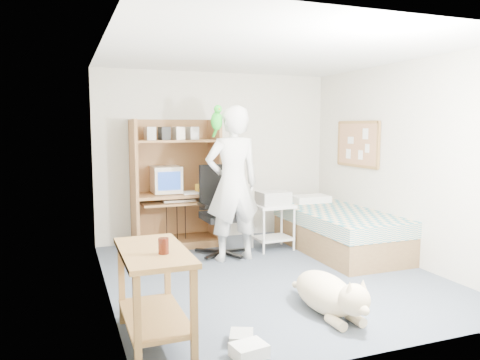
{
  "coord_description": "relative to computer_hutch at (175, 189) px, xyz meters",
  "views": [
    {
      "loc": [
        -2.18,
        -4.76,
        1.7
      ],
      "look_at": [
        -0.16,
        0.54,
        1.05
      ],
      "focal_mm": 35.0,
      "sensor_mm": 36.0,
      "label": 1
    }
  ],
  "objects": [
    {
      "name": "parrot",
      "position": [
        0.31,
        -0.98,
        0.97
      ],
      "size": [
        0.14,
        0.25,
        0.4
      ],
      "rotation": [
        0.0,
        0.0,
        0.03
      ],
      "color": "#16991E",
      "rests_on": "person"
    },
    {
      "name": "computer_hutch",
      "position": [
        0.0,
        0.0,
        0.0
      ],
      "size": [
        1.2,
        0.63,
        1.8
      ],
      "color": "olive",
      "rests_on": "floor"
    },
    {
      "name": "side_desk",
      "position": [
        -0.85,
        -2.94,
        -0.33
      ],
      "size": [
        0.5,
        1.0,
        0.75
      ],
      "color": "brown",
      "rests_on": "floor"
    },
    {
      "name": "wall_back",
      "position": [
        0.7,
        0.26,
        0.43
      ],
      "size": [
        3.6,
        0.02,
        2.5
      ],
      "primitive_type": "cube",
      "color": "beige",
      "rests_on": "floor"
    },
    {
      "name": "crt_monitor",
      "position": [
        -0.12,
        0.01,
        0.13
      ],
      "size": [
        0.39,
        0.42,
        0.37
      ],
      "rotation": [
        0.0,
        0.0,
        0.0
      ],
      "color": "beige",
      "rests_on": "computer_hutch"
    },
    {
      "name": "ceiling",
      "position": [
        0.7,
        -1.74,
        1.68
      ],
      "size": [
        3.6,
        4.0,
        0.02
      ],
      "primitive_type": "cube",
      "color": "white",
      "rests_on": "wall_back"
    },
    {
      "name": "corkboard",
      "position": [
        2.47,
        -0.84,
        0.63
      ],
      "size": [
        0.04,
        0.94,
        0.66
      ],
      "color": "#A26E48",
      "rests_on": "wall_right"
    },
    {
      "name": "office_chair",
      "position": [
        0.46,
        -0.68,
        -0.4
      ],
      "size": [
        0.66,
        0.66,
        1.18
      ],
      "rotation": [
        0.0,
        0.0,
        0.03
      ],
      "color": "black",
      "rests_on": "floor"
    },
    {
      "name": "bed",
      "position": [
        2.0,
        -1.12,
        -0.53
      ],
      "size": [
        1.02,
        2.02,
        0.66
      ],
      "color": "brown",
      "rests_on": "floor"
    },
    {
      "name": "floor_box_a",
      "position": [
        -0.25,
        -3.44,
        -0.77
      ],
      "size": [
        0.28,
        0.24,
        0.1
      ],
      "primitive_type": "cube",
      "rotation": [
        0.0,
        0.0,
        0.15
      ],
      "color": "white",
      "rests_on": "floor"
    },
    {
      "name": "floor_box_b",
      "position": [
        -0.22,
        -3.2,
        -0.78
      ],
      "size": [
        0.25,
        0.27,
        0.08
      ],
      "primitive_type": "cube",
      "rotation": [
        0.0,
        0.0,
        -0.42
      ],
      "color": "beige",
      "rests_on": "floor"
    },
    {
      "name": "printer_cart",
      "position": [
        1.21,
        -0.72,
        -0.4
      ],
      "size": [
        0.55,
        0.45,
        0.63
      ],
      "rotation": [
        0.0,
        0.0,
        0.05
      ],
      "color": "silver",
      "rests_on": "floor"
    },
    {
      "name": "dog",
      "position": [
        0.73,
        -2.96,
        -0.63
      ],
      "size": [
        0.41,
        1.18,
        0.44
      ],
      "rotation": [
        0.0,
        0.0,
        0.04
      ],
      "color": "#D3B78E",
      "rests_on": "floor"
    },
    {
      "name": "floor",
      "position": [
        0.7,
        -1.74,
        -0.82
      ],
      "size": [
        4.0,
        4.0,
        0.0
      ],
      "primitive_type": "plane",
      "color": "#414B58",
      "rests_on": "ground"
    },
    {
      "name": "wall_left",
      "position": [
        -1.1,
        -1.74,
        0.43
      ],
      "size": [
        0.02,
        4.0,
        2.5
      ],
      "primitive_type": "cube",
      "color": "beige",
      "rests_on": "floor"
    },
    {
      "name": "wall_right",
      "position": [
        2.5,
        -1.74,
        0.43
      ],
      "size": [
        0.02,
        4.0,
        2.5
      ],
      "primitive_type": "cube",
      "color": "beige",
      "rests_on": "floor"
    },
    {
      "name": "printer",
      "position": [
        1.21,
        -0.72,
        -0.1
      ],
      "size": [
        0.43,
        0.34,
        0.18
      ],
      "primitive_type": "cube",
      "rotation": [
        0.0,
        0.0,
        0.05
      ],
      "color": "#A7A6A2",
      "rests_on": "printer_cart"
    },
    {
      "name": "drink_glass",
      "position": [
        -0.8,
        -3.09,
        -0.01
      ],
      "size": [
        0.08,
        0.08,
        0.12
      ],
      "primitive_type": "cylinder",
      "color": "#3C1409",
      "rests_on": "side_desk"
    },
    {
      "name": "keyboard",
      "position": [
        0.02,
        -0.16,
        -0.15
      ],
      "size": [
        0.45,
        0.17,
        0.03
      ],
      "primitive_type": "cube",
      "rotation": [
        0.0,
        0.0,
        -0.01
      ],
      "color": "beige",
      "rests_on": "computer_hutch"
    },
    {
      "name": "pencil_cup",
      "position": [
        0.31,
        -0.09,
        -0.0
      ],
      "size": [
        0.08,
        0.08,
        0.12
      ],
      "primitive_type": "cylinder",
      "color": "gold",
      "rests_on": "computer_hutch"
    },
    {
      "name": "person",
      "position": [
        0.51,
        -0.99,
        0.16
      ],
      "size": [
        0.73,
        0.49,
        1.96
      ],
      "primitive_type": "imported",
      "rotation": [
        0.0,
        0.0,
        3.17
      ],
      "color": "silver",
      "rests_on": "floor"
    }
  ]
}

